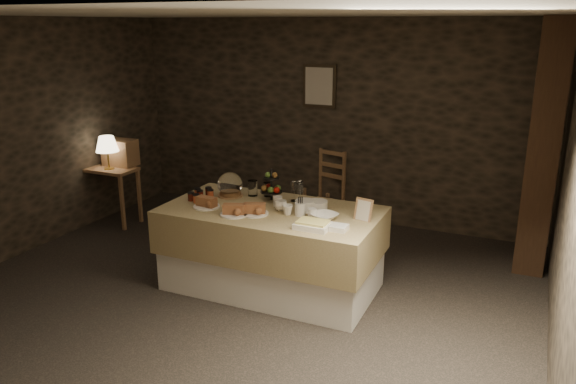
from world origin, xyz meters
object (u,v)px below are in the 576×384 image
at_px(wine_rack, 120,152).
at_px(fruit_stand, 272,188).
at_px(chair, 326,190).
at_px(timber_column, 543,151).
at_px(table_lamp, 107,144).
at_px(console_table, 110,177).
at_px(buffet_table, 272,243).

relative_size(wine_rack, fruit_stand, 1.31).
relative_size(chair, timber_column, 0.28).
bearing_deg(wine_rack, fruit_stand, -16.76).
height_order(timber_column, fruit_stand, timber_column).
distance_m(table_lamp, fruit_stand, 2.62).
bearing_deg(chair, fruit_stand, -71.37).
bearing_deg(table_lamp, fruit_stand, -11.93).
height_order(table_lamp, timber_column, timber_column).
height_order(chair, timber_column, timber_column).
bearing_deg(console_table, fruit_stand, -12.75).
relative_size(buffet_table, fruit_stand, 6.47).
height_order(table_lamp, chair, table_lamp).
distance_m(chair, fruit_stand, 1.93).
bearing_deg(wine_rack, buffet_table, -21.11).
xyz_separation_m(wine_rack, timber_column, (5.00, 0.43, 0.39)).
height_order(table_lamp, wine_rack, table_lamp).
xyz_separation_m(console_table, wine_rack, (0.05, 0.18, 0.30)).
bearing_deg(timber_column, wine_rack, -175.03).
bearing_deg(console_table, chair, 26.63).
xyz_separation_m(timber_column, fruit_stand, (-2.44, -1.20, -0.35)).
xyz_separation_m(console_table, timber_column, (5.05, 0.61, 0.69)).
xyz_separation_m(console_table, table_lamp, (0.05, -0.05, 0.45)).
relative_size(table_lamp, timber_column, 0.16).
xyz_separation_m(buffet_table, console_table, (-2.73, 0.86, 0.14)).
xyz_separation_m(buffet_table, chair, (-0.22, 2.11, -0.06)).
bearing_deg(timber_column, table_lamp, -172.42).
height_order(wine_rack, chair, wine_rack).
xyz_separation_m(buffet_table, fruit_stand, (-0.12, 0.27, 0.47)).
relative_size(buffet_table, timber_column, 0.80).
height_order(wine_rack, timber_column, timber_column).
xyz_separation_m(wine_rack, fruit_stand, (2.56, -0.77, 0.03)).
bearing_deg(buffet_table, chair, 96.04).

